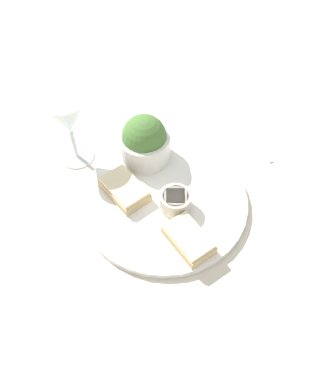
{
  "coord_description": "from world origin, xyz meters",
  "views": [
    {
      "loc": [
        0.17,
        -0.39,
        0.6
      ],
      "look_at": [
        0.0,
        0.0,
        0.03
      ],
      "focal_mm": 35.0,
      "sensor_mm": 36.0,
      "label": 1
    }
  ],
  "objects": [
    {
      "name": "salad_bowl",
      "position": [
        -0.08,
        0.08,
        0.06
      ],
      "size": [
        0.11,
        0.11,
        0.1
      ],
      "color": "white",
      "rests_on": "dinner_plate"
    },
    {
      "name": "wine_glass",
      "position": [
        -0.22,
        0.04,
        0.11
      ],
      "size": [
        0.09,
        0.09,
        0.15
      ],
      "color": "silver",
      "rests_on": "ground_plane"
    },
    {
      "name": "sauce_ramekin",
      "position": [
        0.03,
        -0.01,
        0.03
      ],
      "size": [
        0.06,
        0.06,
        0.04
      ],
      "color": "beige",
      "rests_on": "dinner_plate"
    },
    {
      "name": "ground_plane",
      "position": [
        0.0,
        0.0,
        0.0
      ],
      "size": [
        4.0,
        4.0,
        0.0
      ],
      "primitive_type": "plane",
      "color": "beige"
    },
    {
      "name": "cheese_toast_far",
      "position": [
        0.08,
        -0.07,
        0.03
      ],
      "size": [
        0.11,
        0.1,
        0.03
      ],
      "color": "#D1B27F",
      "rests_on": "dinner_plate"
    },
    {
      "name": "cheese_toast_near",
      "position": [
        -0.08,
        -0.02,
        0.03
      ],
      "size": [
        0.11,
        0.1,
        0.03
      ],
      "color": "#D1B27F",
      "rests_on": "dinner_plate"
    },
    {
      "name": "fork",
      "position": [
        0.11,
        0.25,
        0.0
      ],
      "size": [
        0.12,
        0.13,
        0.01
      ],
      "color": "silver",
      "rests_on": "ground_plane"
    },
    {
      "name": "dinner_plate",
      "position": [
        0.0,
        0.0,
        0.01
      ],
      "size": [
        0.32,
        0.32,
        0.01
      ],
      "color": "white",
      "rests_on": "ground_plane"
    }
  ]
}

